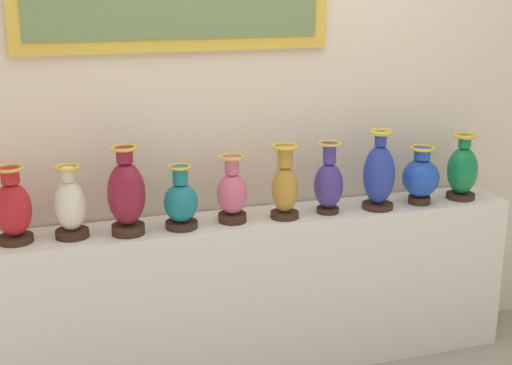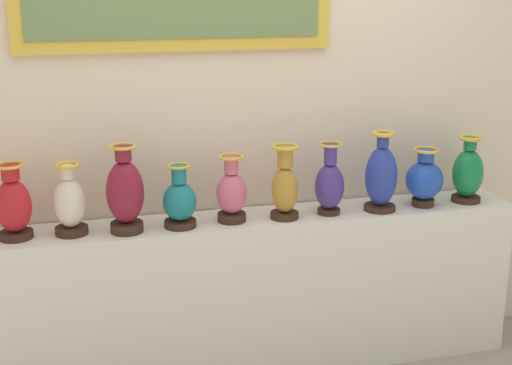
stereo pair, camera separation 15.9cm
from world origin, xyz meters
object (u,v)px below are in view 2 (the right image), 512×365
Objects in this scene: vase_teal at (180,202)px; vase_indigo at (329,184)px; vase_ochre at (285,186)px; vase_cobalt at (381,176)px; vase_crimson at (13,206)px; vase_emerald at (468,173)px; vase_rose at (232,193)px; vase_burgundy at (125,193)px; vase_ivory at (70,204)px; vase_sapphire at (424,179)px.

vase_indigo reaches higher than vase_teal.
vase_ochre is 0.90× the size of vase_cobalt.
vase_emerald is at bearing -0.70° from vase_crimson.
vase_emerald is at bearing 0.85° from vase_ochre.
vase_rose is at bearing 3.59° from vase_teal.
vase_burgundy reaches higher than vase_teal.
vase_ivory is 0.25m from vase_burgundy.
vase_indigo is (0.23, 0.01, -0.01)m from vase_ochre.
vase_teal is (0.25, 0.01, -0.06)m from vase_burgundy.
vase_burgundy reaches higher than vase_emerald.
vase_ivory is 0.95× the size of vase_emerald.
vase_ivory is 0.91× the size of vase_ochre.
vase_ivory is at bearing 178.77° from vase_indigo.
vase_sapphire is at bearing -177.93° from vase_emerald.
vase_teal is 0.74m from vase_indigo.
vase_rose is 0.89× the size of vase_ochre.
vase_sapphire is (1.25, -0.00, 0.02)m from vase_teal.
vase_emerald is (2.23, -0.03, 0.00)m from vase_crimson.
vase_ivory is 0.74m from vase_rose.
vase_sapphire is at bearing 2.48° from vase_cobalt.
vase_burgundy is 1.26× the size of vase_rose.
vase_emerald is (0.25, 0.01, 0.01)m from vase_sapphire.
vase_sapphire is at bearing -0.01° from vase_teal.
vase_indigo is (0.98, 0.01, -0.03)m from vase_burgundy.
vase_indigo is at bearing -1.30° from vase_crimson.
vase_indigo is at bearing -179.52° from vase_emerald.
vase_rose is at bearing -1.02° from vase_ivory.
vase_emerald is at bearing -0.58° from vase_ivory.
vase_crimson is 0.99× the size of vase_emerald.
vase_ivory is 0.82× the size of vase_cobalt.
vase_crimson is 1.98m from vase_sapphire.
vase_ivory is 0.93× the size of vase_indigo.
vase_emerald is at bearing 2.07° from vase_sapphire.
vase_burgundy reaches higher than vase_rose.
vase_ochre reaches higher than vase_indigo.
vase_burgundy is 0.98m from vase_indigo.
vase_cobalt is at bearing -2.01° from vase_rose.
vase_burgundy is at bearing -178.51° from vase_teal.
vase_rose is 1.25m from vase_emerald.
vase_ochre reaches higher than vase_crimson.
vase_ivory is 0.49m from vase_teal.
vase_indigo is at bearing -1.23° from vase_ivory.
vase_sapphire is at bearing -0.91° from vase_rose.
vase_indigo reaches higher than vase_emerald.
vase_cobalt is (1.49, -0.04, 0.03)m from vase_ivory.
vase_burgundy is at bearing -179.95° from vase_ochre.
vase_cobalt is (1.00, -0.01, 0.05)m from vase_teal.
vase_burgundy is 0.25m from vase_teal.
vase_indigo reaches higher than vase_crimson.
vase_indigo is (0.74, 0.00, 0.03)m from vase_teal.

